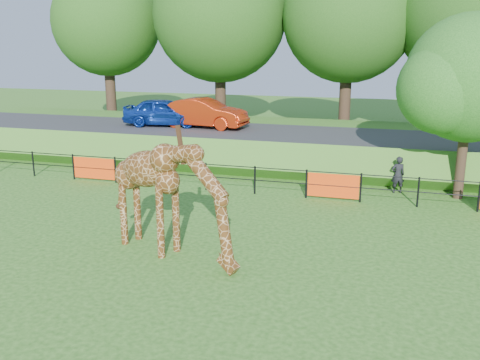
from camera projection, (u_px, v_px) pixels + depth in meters
The scene contains 10 objects.
ground at pixel (173, 280), 13.30m from camera, with size 90.00×90.00×0.00m, color #295C17.
giraffe at pixel (171, 199), 14.40m from camera, with size 4.56×0.84×3.25m, color #532E11, non-canonical shape.
perimeter_fence at pixel (255, 180), 20.59m from camera, with size 28.07×0.10×1.10m, color black, non-canonical shape.
embankment at pixel (292, 143), 27.52m from camera, with size 40.00×9.00×1.30m, color #295C17.
road at pixel (286, 134), 25.95m from camera, with size 40.00×5.00×0.12m, color #2D2D30.
car_blue at pixel (164, 112), 27.87m from camera, with size 1.70×4.22×1.44m, color #163FB3.
car_red at pixel (204, 113), 27.34m from camera, with size 1.57×4.51×1.48m, color red.
visitor at pixel (398, 175), 20.70m from camera, with size 0.53×0.35×1.45m, color black.
tree_east at pixel (472, 83), 19.10m from camera, with size 5.40×4.71×6.76m.
bg_tree_line at pixel (347, 15), 31.39m from camera, with size 37.30×8.80×11.82m.
Camera 1 is at (5.02, -11.28, 5.78)m, focal length 40.00 mm.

